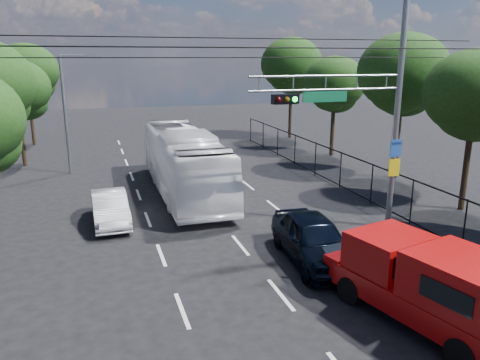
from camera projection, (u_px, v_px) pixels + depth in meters
name	position (u px, v px, depth m)	size (l,w,h in m)	color
lane_markings	(204.00, 200.00, 23.28)	(6.12, 38.00, 0.01)	beige
signal_mast	(371.00, 102.00, 17.96)	(6.43, 0.39, 9.50)	slate
streetlight_left	(68.00, 109.00, 27.79)	(2.09, 0.22, 7.08)	slate
utility_wires	(233.00, 48.00, 16.67)	(22.00, 5.04, 0.74)	black
fence_right	(359.00, 178.00, 23.56)	(0.06, 34.03, 2.00)	black
tree_right_b	(474.00, 100.00, 20.69)	(4.50, 4.50, 7.31)	black
tree_right_c	(403.00, 79.00, 26.22)	(5.10, 5.10, 8.29)	black
tree_right_d	(335.00, 87.00, 32.78)	(4.32, 4.32, 7.02)	black
tree_right_e	(292.00, 69.00, 39.93)	(5.28, 5.28, 8.58)	black
tree_left_d	(17.00, 93.00, 29.49)	(4.20, 4.20, 6.83)	black
tree_left_e	(27.00, 75.00, 36.59)	(4.92, 4.92, 7.99)	black
red_pickup	(430.00, 283.00, 12.27)	(3.47, 6.28, 2.22)	black
navy_hatchback	(313.00, 239.00, 16.21)	(1.93, 4.81, 1.64)	black
white_bus	(184.00, 162.00, 24.27)	(2.77, 11.85, 3.30)	white
white_van	(110.00, 208.00, 19.95)	(1.43, 4.09, 1.35)	silver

